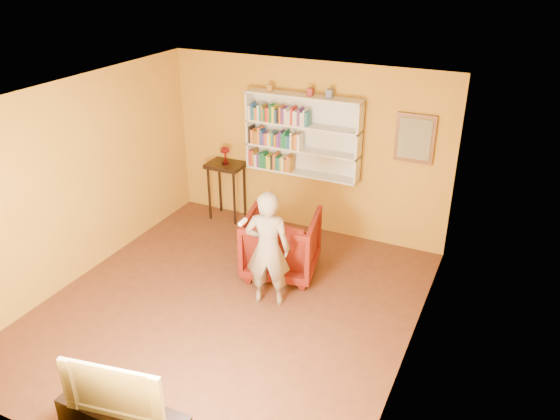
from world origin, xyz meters
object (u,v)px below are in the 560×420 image
object	(u,v)px
armchair	(282,243)
person	(268,249)
console_table	(226,173)
bookshelf	(304,135)
ruby_lustre	(225,152)
television	(118,385)

from	to	relation	value
armchair	person	xyz separation A→B (m)	(0.15, -0.73, 0.33)
armchair	console_table	bearing A→B (deg)	-49.02
bookshelf	ruby_lustre	size ratio (longest dim) A/B	6.45
console_table	armchair	bearing A→B (deg)	-37.16
bookshelf	television	distance (m)	4.75
bookshelf	person	size ratio (longest dim) A/B	1.16
ruby_lustre	person	distance (m)	2.59
bookshelf	ruby_lustre	xyz separation A→B (m)	(-1.31, -0.16, -0.42)
ruby_lustre	person	xyz separation A→B (m)	(1.71, -1.91, -0.40)
ruby_lustre	television	distance (m)	4.77
ruby_lustre	television	size ratio (longest dim) A/B	0.29
console_table	armchair	distance (m)	1.98
bookshelf	television	size ratio (longest dim) A/B	1.88
television	ruby_lustre	bearing A→B (deg)	98.89
person	television	bearing A→B (deg)	70.05
television	armchair	bearing A→B (deg)	79.63
ruby_lustre	armchair	world-z (taller)	ruby_lustre
console_table	ruby_lustre	world-z (taller)	ruby_lustre
bookshelf	console_table	size ratio (longest dim) A/B	1.85
console_table	armchair	size ratio (longest dim) A/B	0.98
bookshelf	armchair	size ratio (longest dim) A/B	1.81
console_table	television	distance (m)	4.75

